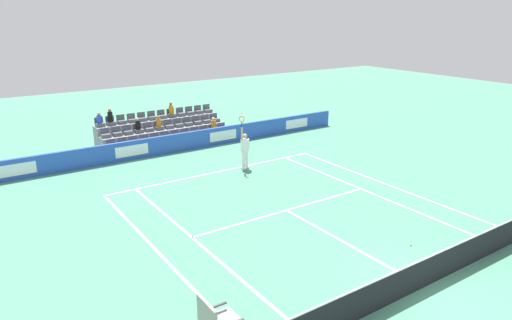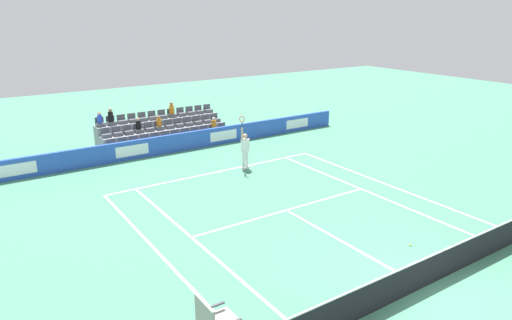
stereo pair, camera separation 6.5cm
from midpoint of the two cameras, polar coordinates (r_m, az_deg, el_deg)
ground_plane at (r=14.45m, az=19.79°, el=-14.41°), size 80.00×80.00×0.00m
line_baseline at (r=22.64m, az=-4.82°, el=-1.45°), size 10.97×0.10×0.01m
line_service at (r=18.37m, az=3.66°, el=-6.15°), size 8.23×0.10×0.01m
line_centre_service at (r=16.21m, az=10.65°, el=-9.87°), size 0.10×6.40×0.01m
line_singles_sideline_left at (r=16.04m, az=-7.25°, el=-10.00°), size 0.10×11.89×0.01m
line_singles_sideline_right at (r=20.67m, az=13.55°, el=-3.82°), size 0.10×11.89×0.01m
line_doubles_sideline_left at (r=15.57m, az=-11.83°, el=-11.19°), size 0.10×11.89×0.01m
line_doubles_sideline_right at (r=21.65m, az=16.02°, el=-3.03°), size 0.10×11.89×0.01m
line_centre_mark at (r=22.56m, az=-4.70°, el=-1.52°), size 0.10×0.20×0.01m
sponsor_barrier at (r=26.14m, az=-9.44°, el=2.16°), size 21.96×0.22×1.01m
tennis_net at (r=14.20m, az=20.01°, el=-12.72°), size 11.97×0.10×1.07m
tennis_player at (r=22.74m, az=-1.46°, el=1.31°), size 0.54×0.43×2.85m
stadium_stand at (r=28.19m, az=-11.45°, el=3.28°), size 7.44×2.85×2.21m
loose_tennis_ball at (r=16.53m, az=18.33°, el=-9.83°), size 0.07×0.07×0.07m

